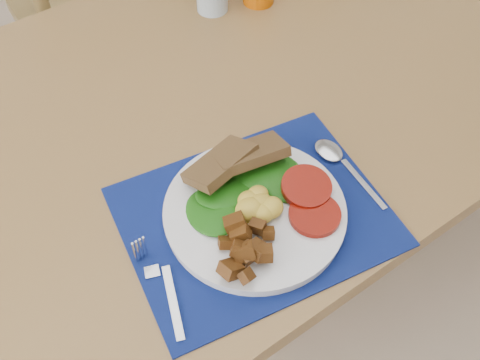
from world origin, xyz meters
The scene contains 6 objects.
ground centered at (0.00, 0.00, 0.00)m, with size 4.00×4.00×0.00m, color tan.
table centered at (0.00, 0.20, 0.67)m, with size 1.40×0.90×0.75m.
placemat centered at (-0.23, -0.07, 0.75)m, with size 0.41×0.32×0.00m, color black.
breakfast_plate centered at (-0.24, -0.07, 0.77)m, with size 0.28×0.28×0.07m.
fork centered at (-0.42, -0.08, 0.76)m, with size 0.05×0.17×0.00m.
spoon centered at (-0.05, -0.06, 0.76)m, with size 0.04×0.17×0.01m.
Camera 1 is at (-0.54, -0.47, 1.49)m, focal length 42.00 mm.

